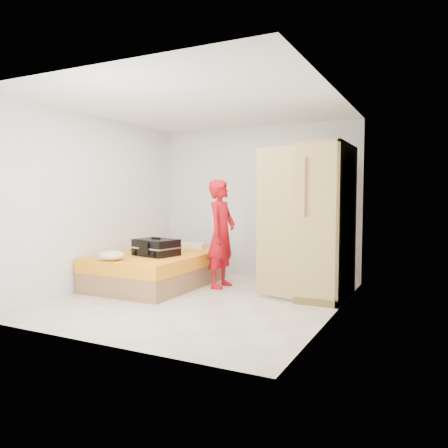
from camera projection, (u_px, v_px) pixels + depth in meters
The scene contains 7 objects.
room at pixel (200, 203), 5.85m from camera, with size 4.00×4.02×2.60m.
bed at pixel (156, 270), 6.81m from camera, with size 1.42×2.02×0.50m.
wardrobe at pixel (323, 225), 6.00m from camera, with size 1.16×1.20×2.10m.
person at pixel (221, 234), 6.65m from camera, with size 0.60×0.39×1.65m, color red.
suitcase at pixel (156, 247), 6.58m from camera, with size 0.73×0.60×0.28m.
round_cushion at pixel (112, 255), 6.10m from camera, with size 0.36×0.36×0.14m, color silver.
pillow at pixel (192, 246), 7.48m from camera, with size 0.50×0.25×0.09m, color silver.
Camera 1 is at (2.90, -5.10, 1.41)m, focal length 35.00 mm.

